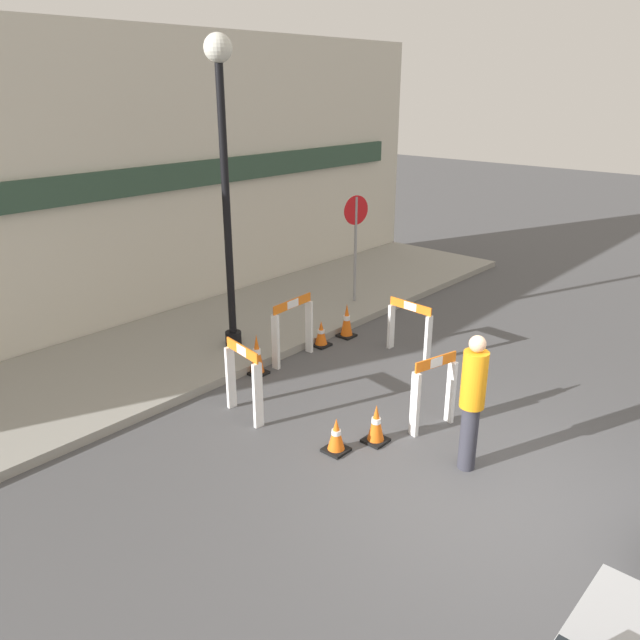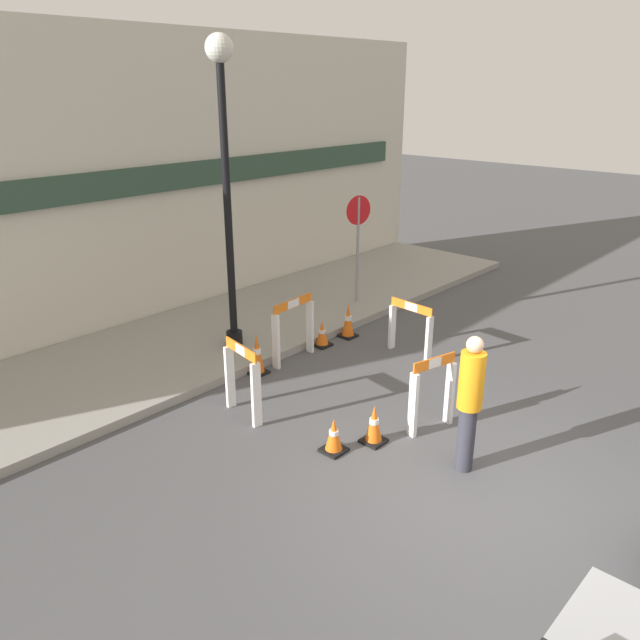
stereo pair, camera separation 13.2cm
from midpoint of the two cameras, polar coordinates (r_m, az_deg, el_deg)
name	(u,v)px [view 1 (the left image)]	position (r m, az deg, el deg)	size (l,w,h in m)	color
ground_plane	(488,496)	(7.77, 14.58, -15.31)	(60.00, 60.00, 0.00)	#4C4C4F
sidewalk_slab	(173,350)	(11.36, -13.63, -2.71)	(18.00, 3.23, 0.14)	gray
storefront_facade	(104,187)	(12.04, -19.47, 11.36)	(18.00, 0.22, 5.50)	beige
streetlamp_post	(224,156)	(10.41, -9.17, 14.58)	(0.44, 0.44, 5.08)	black
stop_sign	(356,231)	(12.95, 2.98, 8.08)	(0.59, 0.16, 2.24)	gray
barricade_0	(434,391)	(8.66, 9.93, -6.44)	(0.73, 0.31, 1.09)	white
barricade_1	(409,326)	(10.96, 7.84, -0.56)	(0.19, 0.89, 0.98)	white
barricade_2	(293,327)	(10.62, -2.86, -0.66)	(0.95, 0.20, 1.11)	white
barricade_3	(243,379)	(8.89, -7.43, -5.40)	(0.26, 0.79, 1.12)	white
traffic_cone_0	(257,355)	(10.26, -6.15, -3.20)	(0.30, 0.30, 0.70)	black
traffic_cone_1	(376,424)	(8.40, 4.70, -9.48)	(0.30, 0.30, 0.55)	black
traffic_cone_2	(321,334)	(11.32, -0.23, -1.30)	(0.30, 0.30, 0.48)	black
traffic_cone_3	(336,436)	(8.19, 1.02, -10.54)	(0.30, 0.30, 0.48)	black
traffic_cone_4	(347,321)	(11.71, 2.14, -0.08)	(0.30, 0.30, 0.66)	black
person_worker	(472,398)	(7.72, 13.28, -6.97)	(0.37, 0.37, 1.78)	#33333D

